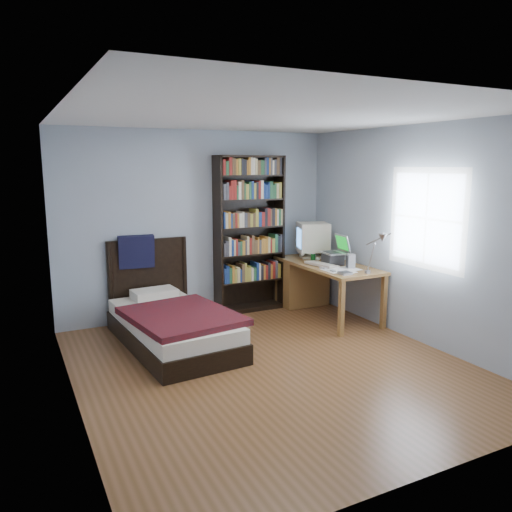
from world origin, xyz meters
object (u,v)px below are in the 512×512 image
keyboard (322,264)px  soda_can (313,258)px  desk_lamp (380,242)px  laptop (334,256)px  bed (170,321)px  desk (308,279)px  bookshelf (249,234)px  crt_monitor (312,238)px  speaker (350,261)px

keyboard → soda_can: (0.05, 0.28, 0.04)m
desk_lamp → keyboard: (-0.13, 0.98, -0.43)m
laptop → bed: 2.35m
desk → bookshelf: bearing=161.4°
desk → keyboard: keyboard is taller
bookshelf → laptop: bearing=-43.5°
keyboard → desk_lamp: bearing=-92.4°
crt_monitor → speaker: size_ratio=3.02×
desk_lamp → bookshelf: bearing=113.7°
laptop → keyboard: laptop is taller
crt_monitor → desk_lamp: size_ratio=1.03×
desk_lamp → speaker: size_ratio=2.94×
desk_lamp → bookshelf: size_ratio=0.26×
bed → bookshelf: bearing=29.5°
speaker → desk_lamp: bearing=-84.5°
laptop → desk_lamp: 1.04m
speaker → soda_can: (-0.19, 0.58, -0.04)m
laptop → desk_lamp: (-0.07, -0.99, 0.34)m
laptop → bookshelf: size_ratio=0.18×
bed → desk: bearing=13.4°
desk_lamp → keyboard: desk_lamp is taller
bed → laptop: bearing=-0.4°
desk → soda_can: bearing=-110.8°
crt_monitor → speaker: (0.04, -0.86, -0.19)m
desk → crt_monitor: (0.05, 0.00, 0.60)m
laptop → desk: bearing=95.1°
speaker → soda_can: bearing=122.2°
laptop → crt_monitor: bearing=90.1°
bed → speaker: bearing=-8.1°
speaker → bed: size_ratio=0.09×
desk_lamp → bed: 2.59m
bookshelf → crt_monitor: bearing=-17.4°
speaker → bookshelf: (-0.89, 1.13, 0.27)m
desk_lamp → bookshelf: 1.97m
laptop → speaker: bearing=-83.6°
desk_lamp → speaker: 0.76m
speaker → bed: bearing=-173.8°
desk → laptop: size_ratio=4.20×
desk → keyboard: (-0.15, -0.55, 0.33)m
keyboard → speaker: size_ratio=2.52×
bed → soda_can: bearing=6.8°
soda_can → bed: bearing=-173.2°
bookshelf → desk: bearing=-18.6°
desk → keyboard: bearing=-105.4°
keyboard → bed: bed is taller
crt_monitor → keyboard: crt_monitor is taller
laptop → soda_can: laptop is taller
desk → crt_monitor: bearing=4.2°
laptop → bed: (-2.27, 0.01, -0.58)m
crt_monitor → bookshelf: bookshelf is taller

